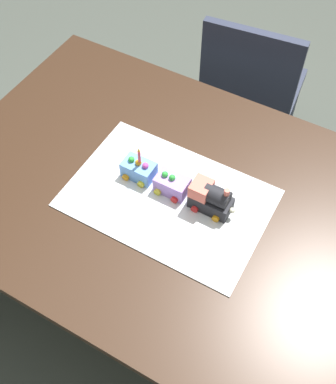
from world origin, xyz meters
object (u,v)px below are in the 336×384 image
birthday_candle (139,155)px  dining_table (162,209)px  cake_car_flatbed_sky_blue (139,169)px  chair (250,91)px  cake_locomotive (211,198)px  cake_car_hopper_lavender (172,184)px

birthday_candle → dining_table: bearing=171.8°
cake_car_flatbed_sky_blue → chair: bearing=-94.2°
chair → birthday_candle: size_ratio=14.75×
chair → cake_locomotive: size_ratio=6.14×
chair → cake_car_hopper_lavender: bearing=87.8°
cake_locomotive → cake_car_flatbed_sky_blue: bearing=-0.0°
cake_car_flatbed_sky_blue → birthday_candle: bearing=180.0°
dining_table → cake_locomotive: (-0.16, -0.01, 0.16)m
chair → cake_locomotive: bearing=96.6°
cake_car_hopper_lavender → birthday_candle: size_ratio=1.71×
dining_table → birthday_candle: 0.23m
chair → cake_car_flatbed_sky_blue: (0.06, 0.82, 0.30)m
birthday_candle → chair: bearing=-93.9°
chair → cake_locomotive: same height
cake_locomotive → cake_car_flatbed_sky_blue: 0.25m
chair → cake_car_hopper_lavender: size_ratio=8.60×
cake_car_hopper_lavender → dining_table: bearing=20.8°
dining_table → chair: chair is taller
chair → cake_car_hopper_lavender: chair is taller
cake_car_flatbed_sky_blue → birthday_candle: 0.07m
birthday_candle → cake_car_flatbed_sky_blue: bearing=-0.0°
cake_car_hopper_lavender → birthday_candle: birthday_candle is taller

